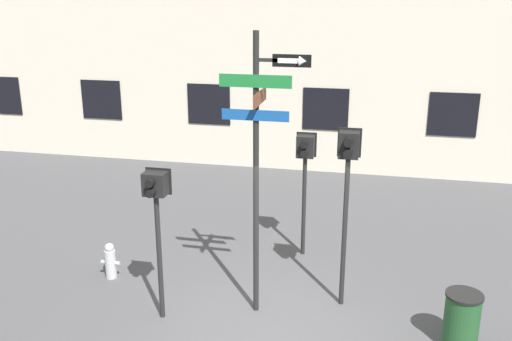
% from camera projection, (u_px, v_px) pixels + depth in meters
% --- Properties ---
extents(ground_plane, '(60.00, 60.00, 0.00)m').
position_uv_depth(ground_plane, '(266.00, 337.00, 8.69)').
color(ground_plane, '#424244').
extents(street_sign_pole, '(1.34, 0.83, 4.51)m').
position_uv_depth(street_sign_pole, '(260.00, 153.00, 8.61)').
color(street_sign_pole, black).
rests_on(street_sign_pole, ground_plane).
extents(pedestrian_signal_left, '(0.41, 0.40, 2.48)m').
position_uv_depth(pedestrian_signal_left, '(156.00, 203.00, 8.65)').
color(pedestrian_signal_left, black).
rests_on(pedestrian_signal_left, ground_plane).
extents(pedestrian_signal_right, '(0.37, 0.40, 3.01)m').
position_uv_depth(pedestrian_signal_right, '(348.00, 171.00, 8.91)').
color(pedestrian_signal_right, black).
rests_on(pedestrian_signal_right, ground_plane).
extents(pedestrian_signal_across, '(0.39, 0.40, 2.47)m').
position_uv_depth(pedestrian_signal_across, '(305.00, 160.00, 10.85)').
color(pedestrian_signal_across, black).
rests_on(pedestrian_signal_across, ground_plane).
extents(fire_hydrant, '(0.36, 0.20, 0.69)m').
position_uv_depth(fire_hydrant, '(110.00, 261.00, 10.40)').
color(fire_hydrant, '#A5A5A8').
rests_on(fire_hydrant, ground_plane).
extents(trash_bin, '(0.54, 0.54, 0.88)m').
position_uv_depth(trash_bin, '(462.00, 320.00, 8.33)').
color(trash_bin, '#1E4723').
rests_on(trash_bin, ground_plane).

